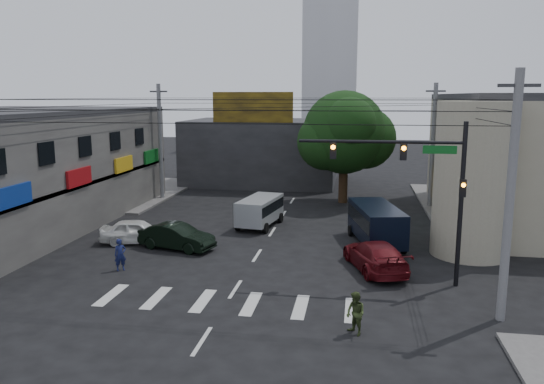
% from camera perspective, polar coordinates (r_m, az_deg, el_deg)
% --- Properties ---
extents(ground, '(160.00, 160.00, 0.00)m').
position_cam_1_polar(ground, '(26.11, -2.46, -8.12)').
color(ground, black).
rests_on(ground, ground).
extents(sidewalk_far_left, '(16.00, 16.00, 0.15)m').
position_cam_1_polar(sidewalk_far_left, '(48.83, -19.11, 0.07)').
color(sidewalk_far_left, '#514F4C').
rests_on(sidewalk_far_left, ground).
extents(sidewalk_far_right, '(16.00, 16.00, 0.15)m').
position_cam_1_polar(sidewalk_far_right, '(44.94, 25.79, -1.23)').
color(sidewalk_far_right, '#514F4C').
rests_on(sidewalk_far_right, ground).
extents(corner_column, '(4.00, 4.00, 8.00)m').
position_cam_1_polar(corner_column, '(29.18, 20.86, 1.25)').
color(corner_column, gray).
rests_on(corner_column, ground).
extents(building_far, '(14.00, 10.00, 6.00)m').
position_cam_1_polar(building_far, '(51.34, -0.99, 4.41)').
color(building_far, '#232326').
rests_on(building_far, ground).
extents(billboard, '(7.00, 0.30, 2.60)m').
position_cam_1_polar(billboard, '(46.26, -2.09, 9.10)').
color(billboard, olive).
rests_on(billboard, building_far).
extents(tower_distant, '(9.00, 9.00, 44.00)m').
position_cam_1_polar(tower_distant, '(95.39, 6.43, 18.50)').
color(tower_distant, silver).
rests_on(tower_distant, ground).
extents(street_tree, '(6.40, 6.40, 8.70)m').
position_cam_1_polar(street_tree, '(41.36, 7.78, 6.34)').
color(street_tree, black).
rests_on(street_tree, ground).
extents(traffic_gantry, '(7.10, 0.35, 7.20)m').
position_cam_1_polar(traffic_gantry, '(23.66, 15.83, 1.61)').
color(traffic_gantry, black).
rests_on(traffic_gantry, ground).
extents(utility_pole_near_right, '(0.32, 0.32, 9.20)m').
position_cam_1_polar(utility_pole_near_right, '(20.81, 24.21, -0.70)').
color(utility_pole_near_right, '#59595B').
rests_on(utility_pole_near_right, ground).
extents(utility_pole_far_left, '(0.32, 0.32, 9.20)m').
position_cam_1_polar(utility_pole_far_left, '(43.31, -11.91, 5.23)').
color(utility_pole_far_left, '#59595B').
rests_on(utility_pole_far_left, ground).
extents(utility_pole_far_right, '(0.32, 0.32, 9.20)m').
position_cam_1_polar(utility_pole_far_right, '(40.78, 16.91, 4.71)').
color(utility_pole_far_right, '#59595B').
rests_on(utility_pole_far_right, ground).
extents(dark_sedan, '(3.64, 4.98, 1.39)m').
position_cam_1_polar(dark_sedan, '(29.42, -10.21, -4.74)').
color(dark_sedan, black).
rests_on(dark_sedan, ground).
extents(white_compact, '(3.18, 4.66, 1.38)m').
position_cam_1_polar(white_compact, '(31.05, -14.32, -4.12)').
color(white_compact, silver).
rests_on(white_compact, ground).
extents(maroon_sedan, '(4.98, 6.15, 1.44)m').
position_cam_1_polar(maroon_sedan, '(25.99, 11.02, -6.73)').
color(maroon_sedan, '#510B10').
rests_on(maroon_sedan, ground).
extents(silver_minivan, '(4.91, 3.21, 1.86)m').
position_cam_1_polar(silver_minivan, '(33.84, -1.31, -2.20)').
color(silver_minivan, '#A8ACB0').
rests_on(silver_minivan, ground).
extents(navy_van, '(6.36, 4.43, 2.19)m').
position_cam_1_polar(navy_van, '(30.36, 11.13, -3.53)').
color(navy_van, black).
rests_on(navy_van, ground).
extents(traffic_officer, '(0.92, 0.91, 1.54)m').
position_cam_1_polar(traffic_officer, '(26.48, -16.01, -6.51)').
color(traffic_officer, '#141A47').
rests_on(traffic_officer, ground).
extents(pedestrian_olive, '(1.32, 1.32, 1.54)m').
position_cam_1_polar(pedestrian_olive, '(19.15, 8.98, -12.80)').
color(pedestrian_olive, '#32411E').
rests_on(pedestrian_olive, ground).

